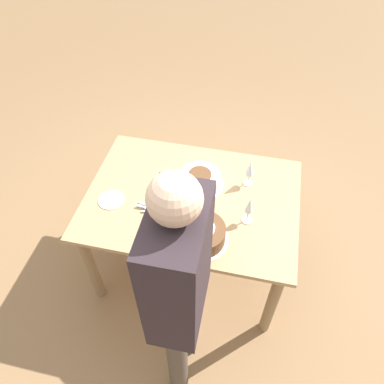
{
  "coord_description": "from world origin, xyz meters",
  "views": [
    {
      "loc": [
        0.34,
        -1.52,
        2.53
      ],
      "look_at": [
        0.0,
        0.0,
        0.8
      ],
      "focal_mm": 35.0,
      "sensor_mm": 36.0,
      "label": 1
    }
  ],
  "objects_px": {
    "cake_center_white": "(200,180)",
    "person_cutting": "(179,286)",
    "wine_glass_near": "(250,169)",
    "cake_front_chocolate": "(201,234)",
    "wine_glass_far": "(249,207)"
  },
  "relations": [
    {
      "from": "wine_glass_near",
      "to": "wine_glass_far",
      "type": "relative_size",
      "value": 0.98
    },
    {
      "from": "cake_front_chocolate",
      "to": "person_cutting",
      "type": "height_order",
      "value": "person_cutting"
    },
    {
      "from": "cake_center_white",
      "to": "cake_front_chocolate",
      "type": "relative_size",
      "value": 0.96
    },
    {
      "from": "cake_front_chocolate",
      "to": "person_cutting",
      "type": "bearing_deg",
      "value": -90.99
    },
    {
      "from": "cake_center_white",
      "to": "wine_glass_far",
      "type": "distance_m",
      "value": 0.41
    },
    {
      "from": "person_cutting",
      "to": "cake_front_chocolate",
      "type": "bearing_deg",
      "value": -1.94
    },
    {
      "from": "wine_glass_far",
      "to": "wine_glass_near",
      "type": "bearing_deg",
      "value": 95.82
    },
    {
      "from": "cake_center_white",
      "to": "wine_glass_near",
      "type": "relative_size",
      "value": 1.61
    },
    {
      "from": "wine_glass_far",
      "to": "person_cutting",
      "type": "xyz_separation_m",
      "value": [
        -0.25,
        -0.66,
        0.16
      ]
    },
    {
      "from": "person_cutting",
      "to": "wine_glass_far",
      "type": "bearing_deg",
      "value": -21.74
    },
    {
      "from": "wine_glass_far",
      "to": "person_cutting",
      "type": "distance_m",
      "value": 0.72
    },
    {
      "from": "cake_front_chocolate",
      "to": "wine_glass_near",
      "type": "xyz_separation_m",
      "value": [
        0.21,
        0.5,
        0.08
      ]
    },
    {
      "from": "cake_center_white",
      "to": "wine_glass_near",
      "type": "xyz_separation_m",
      "value": [
        0.3,
        0.08,
        0.08
      ]
    },
    {
      "from": "cake_center_white",
      "to": "person_cutting",
      "type": "relative_size",
      "value": 0.18
    },
    {
      "from": "person_cutting",
      "to": "wine_glass_near",
      "type": "bearing_deg",
      "value": -13.72
    }
  ]
}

